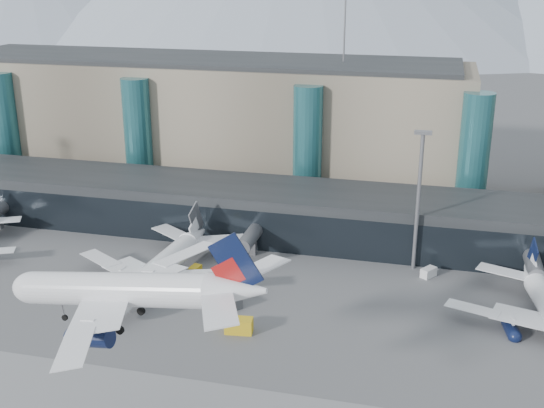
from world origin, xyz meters
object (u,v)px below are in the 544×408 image
(hero_jet, at_px, (141,283))
(veh_h, at_px, (239,326))
(lightmast_mid, at_px, (419,193))
(jet_parked_mid, at_px, (166,257))
(veh_c, at_px, (233,302))
(veh_b, at_px, (195,270))
(veh_d, at_px, (429,272))

(hero_jet, xyz_separation_m, veh_h, (1.78, 28.12, -20.26))
(lightmast_mid, height_order, hero_jet, hero_jet)
(hero_jet, relative_size, jet_parked_mid, 0.88)
(hero_jet, distance_m, veh_c, 41.17)
(lightmast_mid, bearing_deg, hero_jet, -114.30)
(hero_jet, bearing_deg, jet_parked_mid, 115.98)
(hero_jet, relative_size, veh_h, 7.64)
(jet_parked_mid, distance_m, veh_b, 6.53)
(veh_c, height_order, veh_d, veh_c)
(veh_c, xyz_separation_m, veh_h, (3.27, -7.53, 0.27))
(jet_parked_mid, bearing_deg, veh_d, -69.22)
(veh_b, bearing_deg, veh_h, -133.33)
(lightmast_mid, bearing_deg, veh_b, -162.57)
(jet_parked_mid, xyz_separation_m, veh_h, (17.38, -14.07, -3.27))
(veh_c, height_order, veh_h, veh_h)
(jet_parked_mid, relative_size, veh_c, 11.45)
(hero_jet, distance_m, veh_b, 51.66)
(veh_b, distance_m, veh_c, 14.44)
(lightmast_mid, distance_m, veh_d, 14.19)
(hero_jet, relative_size, veh_d, 10.78)
(veh_c, bearing_deg, lightmast_mid, 73.19)
(hero_jet, relative_size, veh_c, 10.02)
(veh_d, bearing_deg, veh_h, 169.18)
(hero_jet, distance_m, veh_d, 65.18)
(lightmast_mid, relative_size, veh_h, 6.20)
(veh_d, distance_m, veh_h, 37.95)
(jet_parked_mid, height_order, veh_d, jet_parked_mid)
(lightmast_mid, relative_size, veh_c, 8.12)
(veh_d, bearing_deg, veh_b, 136.99)
(lightmast_mid, height_order, veh_d, lightmast_mid)
(veh_b, height_order, veh_h, veh_h)
(veh_b, relative_size, veh_h, 0.61)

